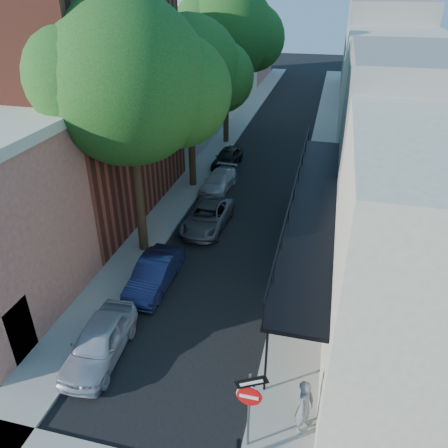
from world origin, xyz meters
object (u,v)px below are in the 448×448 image
Objects in this scene: parked_car_b at (155,274)px; parked_car_d at (219,181)px; sign_post at (249,399)px; oak_far at (233,33)px; parked_car_e at (227,157)px; parked_car_a at (99,342)px; oak_near at (140,85)px; oak_mid at (197,72)px; pedestrian at (305,407)px; parked_car_c at (208,217)px.

parked_car_d is (0.13, 10.42, -0.09)m from parked_car_b.
sign_post is 27.80m from oak_far.
parked_car_a is at bearing -85.14° from parked_car_e.
parked_car_a is at bearing -87.99° from oak_far.
sign_post is 0.80× the size of parked_car_e.
oak_near is 2.88× the size of parked_car_b.
oak_far reaches higher than parked_car_e.
pedestrian is (8.02, -16.34, -6.01)m from oak_mid.
parked_car_b reaches higher than parked_car_d.
parked_car_a is 1.01× the size of parked_car_d.
oak_near is at bearing -124.13° from parked_car_c.
oak_far is at bearing 88.48° from parked_car_a.
pedestrian reaches higher than parked_car_e.
oak_near reaches higher than parked_car_d.
oak_far is 27.56m from pedestrian.
oak_mid reaches higher than parked_car_d.
parked_car_e reaches higher than parked_car_c.
oak_mid is 9.12m from oak_far.
parked_car_d is at bearing 84.69° from parked_car_a.
sign_post reaches higher than pedestrian.
pedestrian reaches higher than parked_car_d.
parked_car_c reaches higher than parked_car_d.
parked_car_d is 1.05× the size of parked_car_e.
parked_car_b is (1.19, -2.85, -7.22)m from oak_near.
sign_post is 1.97m from pedestrian.
parked_car_b is 1.07× the size of parked_car_e.
oak_far reaches higher than pedestrian.
oak_far is 21.30m from parked_car_b.
parked_car_b is 5.63m from parked_car_c.
parked_car_e is (0.05, 18.80, -0.04)m from parked_car_a.
pedestrian is at bearing -63.87° from oak_mid.
oak_near is at bearing 113.26° from parked_car_b.
parked_car_a reaches higher than parked_car_c.
parked_car_e is 2.00× the size of pedestrian.
pedestrian is at bearing -38.51° from parked_car_b.
parked_car_b is at bearing -83.90° from parked_car_e.
parked_car_c is at bearing -78.67° from parked_car_d.
sign_post is at bearing -76.09° from oak_far.
parked_car_e is (-5.62, 20.97, -1.40)m from sign_post.
oak_far is at bearing 89.59° from oak_mid.
sign_post reaches higher than parked_car_c.
pedestrian is (6.00, -11.10, 0.43)m from parked_car_c.
sign_post is 8.48m from parked_car_b.
parked_car_b is 0.90× the size of parked_car_c.
parked_car_d is at bearing -82.15° from oak_far.
parked_car_e reaches higher than parked_car_d.
oak_far reaches higher than oak_near.
oak_near is 8.01m from oak_mid.
parked_car_d is at bearing 89.96° from parked_car_b.
oak_mid is (-6.58, 17.26, 5.02)m from sign_post.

